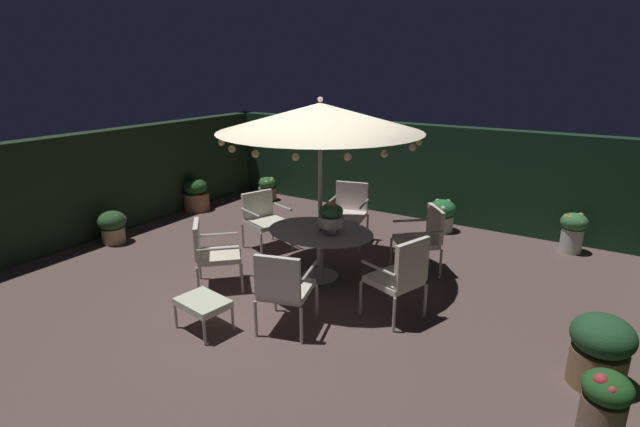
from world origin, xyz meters
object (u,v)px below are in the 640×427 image
Objects in this scene: centerpiece_planter at (331,216)px; potted_plant_left_far at (442,214)px; patio_chair_northeast at (349,209)px; patio_chair_south at (284,286)px; patio_dining_table at (320,238)px; patio_chair_north at (423,235)px; patio_chair_east at (263,216)px; patio_chair_southwest at (401,274)px; potted_plant_right_near at (604,406)px; potted_plant_back_left at (112,226)px; patio_umbrella at (320,118)px; potted_plant_back_right at (196,195)px; potted_plant_back_center at (267,188)px; potted_plant_right_far at (600,349)px; patio_chair_southeast at (211,250)px; potted_plant_left_near at (573,230)px; ottoman_footrest at (203,304)px.

potted_plant_left_far is (0.63, 2.86, -0.64)m from centerpiece_planter.
patio_chair_northeast reaches higher than patio_chair_south.
potted_plant_left_far is at bearing 73.80° from patio_dining_table.
patio_chair_east is (-2.55, -0.45, -0.03)m from patio_chair_north.
patio_chair_south is 4.30m from potted_plant_left_far.
patio_chair_southwest reaches higher than potted_plant_right_near.
potted_plant_back_left is at bearing -152.52° from patio_chair_east.
patio_chair_south is (0.42, -1.43, -1.68)m from patio_umbrella.
patio_chair_south is 5.17m from potted_plant_back_right.
patio_chair_north is at bearing -23.34° from potted_plant_back_center.
potted_plant_back_center is at bearing 154.32° from patio_chair_northeast.
patio_chair_northeast is 1.83m from potted_plant_left_far.
patio_chair_south is at bearing -165.46° from potted_plant_right_far.
potted_plant_back_right is (-2.81, 2.43, -0.21)m from patio_chair_southeast.
patio_chair_northeast is at bearing -155.54° from potted_plant_left_near.
patio_umbrella reaches higher than potted_plant_back_right.
centerpiece_planter reaches higher than potted_plant_left_far.
potted_plant_right_far reaches higher than potted_plant_back_center.
potted_plant_back_left is at bearing -177.82° from patio_chair_southwest.
patio_umbrella is 2.23m from patio_chair_northeast.
patio_chair_north is at bearing -131.73° from potted_plant_left_near.
centerpiece_planter is 1.67m from patio_chair_southeast.
patio_chair_southeast reaches higher than potted_plant_right_near.
patio_dining_table is 2.96m from potted_plant_left_far.
potted_plant_back_center is at bearing 120.33° from ottoman_footrest.
potted_plant_left_near is (3.26, 1.48, -0.21)m from patio_chair_northeast.
ottoman_footrest is (-0.38, -1.89, -0.26)m from patio_dining_table.
potted_plant_right_far is (3.27, -0.61, -0.57)m from centerpiece_planter.
patio_dining_table is 1.48× the size of patio_chair_southwest.
patio_chair_northeast is 1.59× the size of ottoman_footrest.
patio_chair_south is 1.37× the size of potted_plant_right_far.
potted_plant_left_far is at bearing 63.77° from patio_chair_southeast.
potted_plant_left_near is (1.51, 3.43, -0.21)m from patio_chair_southwest.
potted_plant_left_far is at bearing 16.82° from potted_plant_back_right.
potted_plant_right_far reaches higher than potted_plant_back_left.
patio_umbrella is 4.09× the size of potted_plant_back_right.
patio_chair_north is at bearing 18.74° from potted_plant_back_left.
ottoman_footrest is at bearing -124.32° from potted_plant_left_near.
potted_plant_back_left is at bearing -99.35° from potted_plant_back_center.
patio_chair_east reaches higher than potted_plant_left_near.
patio_chair_southwest reaches higher than potted_plant_back_right.
patio_chair_southwest is 1.64× the size of ottoman_footrest.
patio_chair_southwest is 5.60m from potted_plant_back_center.
ottoman_footrest is 0.96× the size of potted_plant_right_near.
patio_chair_northeast is (-0.34, 1.45, -1.66)m from patio_umbrella.
potted_plant_right_far is (7.15, 0.05, 0.07)m from potted_plant_back_left.
patio_chair_northeast reaches higher than patio_chair_north.
patio_chair_northeast is 1.54× the size of potted_plant_left_near.
patio_dining_table is 0.57× the size of patio_umbrella.
patio_chair_north is 0.96× the size of patio_chair_northeast.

